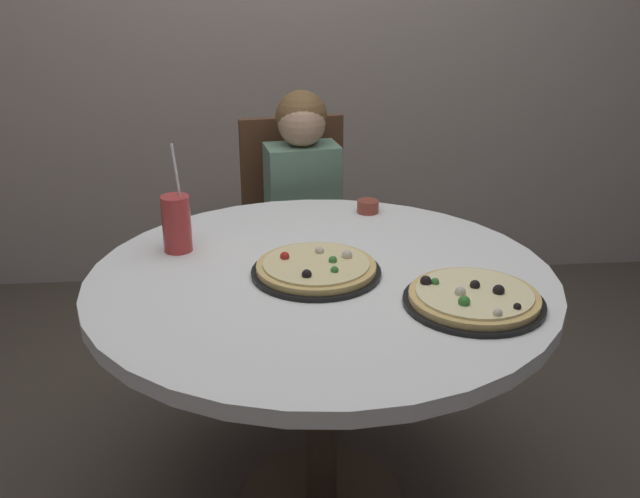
{
  "coord_description": "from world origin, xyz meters",
  "views": [
    {
      "loc": [
        -0.15,
        -1.71,
        1.53
      ],
      "look_at": [
        0.0,
        0.05,
        0.8
      ],
      "focal_mm": 40.59,
      "sensor_mm": 36.0,
      "label": 1
    }
  ],
  "objects_px": {
    "pizza_veggie": "(316,268)",
    "dining_table": "(322,307)",
    "chair_wooden": "(298,229)",
    "diner_child": "(307,258)",
    "soda_cup": "(177,223)",
    "sauce_bowl": "(368,206)",
    "pizza_cheese": "(474,298)"
  },
  "relations": [
    {
      "from": "pizza_veggie",
      "to": "dining_table",
      "type": "bearing_deg",
      "value": -11.1
    },
    {
      "from": "dining_table",
      "to": "pizza_cheese",
      "type": "bearing_deg",
      "value": -30.86
    },
    {
      "from": "dining_table",
      "to": "chair_wooden",
      "type": "xyz_separation_m",
      "value": [
        -0.01,
        0.91,
        -0.12
      ]
    },
    {
      "from": "chair_wooden",
      "to": "pizza_veggie",
      "type": "height_order",
      "value": "chair_wooden"
    },
    {
      "from": "pizza_cheese",
      "to": "chair_wooden",
      "type": "bearing_deg",
      "value": 107.78
    },
    {
      "from": "sauce_bowl",
      "to": "diner_child",
      "type": "bearing_deg",
      "value": 124.03
    },
    {
      "from": "diner_child",
      "to": "pizza_veggie",
      "type": "xyz_separation_m",
      "value": [
        -0.03,
        -0.73,
        0.28
      ]
    },
    {
      "from": "dining_table",
      "to": "pizza_cheese",
      "type": "xyz_separation_m",
      "value": [
        0.35,
        -0.21,
        0.11
      ]
    },
    {
      "from": "diner_child",
      "to": "soda_cup",
      "type": "relative_size",
      "value": 3.51
    },
    {
      "from": "soda_cup",
      "to": "sauce_bowl",
      "type": "relative_size",
      "value": 4.4
    },
    {
      "from": "pizza_veggie",
      "to": "sauce_bowl",
      "type": "xyz_separation_m",
      "value": [
        0.2,
        0.46,
        0.0
      ]
    },
    {
      "from": "sauce_bowl",
      "to": "pizza_cheese",
      "type": "bearing_deg",
      "value": -77.04
    },
    {
      "from": "soda_cup",
      "to": "sauce_bowl",
      "type": "bearing_deg",
      "value": 25.17
    },
    {
      "from": "chair_wooden",
      "to": "sauce_bowl",
      "type": "distance_m",
      "value": 0.55
    },
    {
      "from": "dining_table",
      "to": "diner_child",
      "type": "relative_size",
      "value": 1.13
    },
    {
      "from": "pizza_veggie",
      "to": "sauce_bowl",
      "type": "bearing_deg",
      "value": 66.22
    },
    {
      "from": "diner_child",
      "to": "pizza_cheese",
      "type": "height_order",
      "value": "diner_child"
    },
    {
      "from": "chair_wooden",
      "to": "diner_child",
      "type": "distance_m",
      "value": 0.19
    },
    {
      "from": "diner_child",
      "to": "pizza_cheese",
      "type": "relative_size",
      "value": 3.2
    },
    {
      "from": "pizza_veggie",
      "to": "pizza_cheese",
      "type": "relative_size",
      "value": 1.0
    },
    {
      "from": "dining_table",
      "to": "sauce_bowl",
      "type": "relative_size",
      "value": 17.5
    },
    {
      "from": "dining_table",
      "to": "chair_wooden",
      "type": "height_order",
      "value": "chair_wooden"
    },
    {
      "from": "chair_wooden",
      "to": "pizza_veggie",
      "type": "xyz_separation_m",
      "value": [
        -0.0,
        -0.91,
        0.24
      ]
    },
    {
      "from": "chair_wooden",
      "to": "sauce_bowl",
      "type": "xyz_separation_m",
      "value": [
        0.2,
        -0.45,
        0.24
      ]
    },
    {
      "from": "dining_table",
      "to": "pizza_cheese",
      "type": "distance_m",
      "value": 0.42
    },
    {
      "from": "dining_table",
      "to": "pizza_cheese",
      "type": "relative_size",
      "value": 3.62
    },
    {
      "from": "pizza_veggie",
      "to": "soda_cup",
      "type": "relative_size",
      "value": 1.1
    },
    {
      "from": "soda_cup",
      "to": "sauce_bowl",
      "type": "distance_m",
      "value": 0.64
    },
    {
      "from": "diner_child",
      "to": "sauce_bowl",
      "type": "relative_size",
      "value": 15.46
    },
    {
      "from": "diner_child",
      "to": "pizza_veggie",
      "type": "distance_m",
      "value": 0.78
    },
    {
      "from": "diner_child",
      "to": "soda_cup",
      "type": "distance_m",
      "value": 0.75
    },
    {
      "from": "pizza_veggie",
      "to": "sauce_bowl",
      "type": "distance_m",
      "value": 0.51
    }
  ]
}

